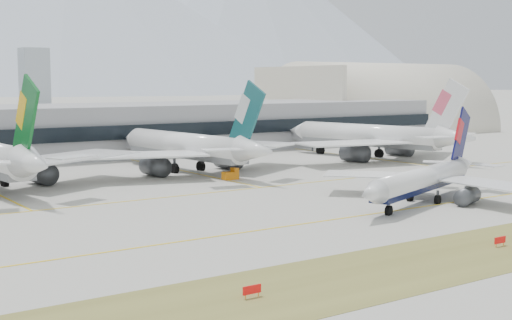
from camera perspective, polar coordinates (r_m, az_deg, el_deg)
ground at (r=113.75m, az=1.11°, el=-4.89°), size 3000.00×3000.00×0.00m
taxiing_airliner at (r=134.54m, az=13.44°, el=-1.52°), size 49.33×41.77×17.22m
widebody_cathay at (r=174.01m, az=-5.29°, el=0.99°), size 63.40×62.25×22.67m
widebody_china_air at (r=206.70m, az=9.47°, el=1.81°), size 64.03×63.52×23.24m
terminal at (r=216.04m, az=-16.94°, el=2.17°), size 280.00×43.10×15.00m
hangar at (r=315.65m, az=9.67°, el=2.24°), size 91.00×60.00×60.00m
hold_sign_left at (r=74.03m, az=-0.33°, el=-10.34°), size 2.20×0.15×1.35m
hold_sign_right at (r=101.58m, az=18.94°, el=-6.09°), size 2.20×0.15×1.35m
gse_c at (r=160.98m, az=-2.02°, el=-1.20°), size 3.55×2.00×2.60m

